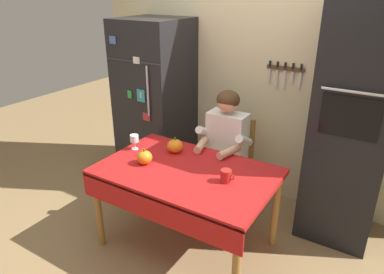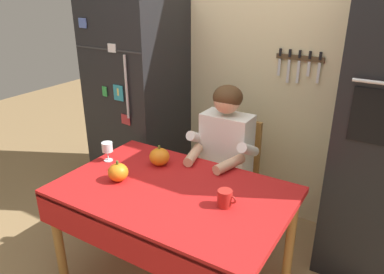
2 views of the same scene
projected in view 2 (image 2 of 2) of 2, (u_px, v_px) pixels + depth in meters
The scene contains 9 objects.
back_wall_assembly at pixel (264, 62), 2.99m from camera, with size 3.70×0.13×2.60m.
refrigerator at pixel (139, 103), 3.31m from camera, with size 0.68×0.71×1.80m.
dining_table at pixel (171, 202), 2.25m from camera, with size 1.40×0.90×0.74m.
chair_behind_person at pixel (232, 172), 2.92m from camera, with size 0.40×0.40×0.93m.
seated_person at pixel (222, 155), 2.68m from camera, with size 0.47×0.55×1.25m.
coffee_mug at pixel (225, 198), 2.05m from camera, with size 0.11×0.08×0.10m.
wine_glass at pixel (107, 148), 2.56m from camera, with size 0.08×0.08×0.14m.
pumpkin_large at pixel (159, 157), 2.52m from camera, with size 0.14×0.14×0.14m.
pumpkin_medium at pixel (118, 172), 2.31m from camera, with size 0.13×0.13×0.14m.
Camera 2 is at (1.12, -1.50, 1.89)m, focal length 34.61 mm.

